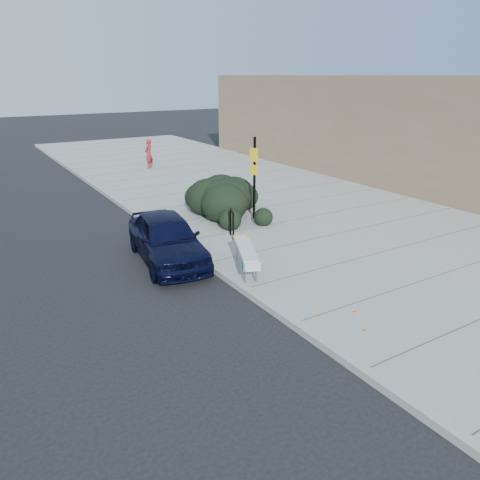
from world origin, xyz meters
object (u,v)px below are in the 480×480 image
at_px(bench, 246,252).
at_px(sedan_navy, 167,238).
at_px(pedestrian, 149,154).
at_px(sign_post, 254,174).
at_px(bike_rack, 232,221).

height_order(bench, sedan_navy, sedan_navy).
bearing_deg(sedan_navy, pedestrian, 78.74).
distance_m(sign_post, sedan_navy, 4.83).
height_order(bike_rack, pedestrian, pedestrian).
xyz_separation_m(bench, bike_rack, (1.05, 2.50, 0.05)).
bearing_deg(bike_rack, bench, -91.04).
xyz_separation_m(bench, pedestrian, (3.23, 15.35, 0.29)).
xyz_separation_m(sedan_navy, pedestrian, (4.63, 13.28, 0.25)).
bearing_deg(sign_post, pedestrian, 67.00).
bearing_deg(pedestrian, bike_rack, 37.67).
xyz_separation_m(bench, sedan_navy, (-1.40, 2.07, 0.04)).
bearing_deg(sign_post, bench, -147.11).
relative_size(bike_rack, sedan_navy, 0.22).
bearing_deg(bench, sedan_navy, 147.75).
distance_m(sedan_navy, pedestrian, 14.07).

